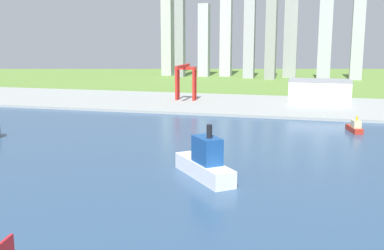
{
  "coord_description": "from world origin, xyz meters",
  "views": [
    {
      "loc": [
        62.13,
        30.47,
        67.68
      ],
      "look_at": [
        14.27,
        213.51,
        31.87
      ],
      "focal_mm": 43.75,
      "sensor_mm": 36.0,
      "label": 1
    }
  ],
  "objects_px": {
    "ferry_boat": "(205,163)",
    "warehouse_main": "(319,91)",
    "port_crane_red": "(185,74)",
    "tugboat_small": "(355,127)"
  },
  "relations": [
    {
      "from": "ferry_boat",
      "to": "tugboat_small",
      "type": "bearing_deg",
      "value": 59.82
    },
    {
      "from": "tugboat_small",
      "to": "warehouse_main",
      "type": "height_order",
      "value": "warehouse_main"
    },
    {
      "from": "tugboat_small",
      "to": "warehouse_main",
      "type": "relative_size",
      "value": 0.39
    },
    {
      "from": "ferry_boat",
      "to": "port_crane_red",
      "type": "height_order",
      "value": "port_crane_red"
    },
    {
      "from": "warehouse_main",
      "to": "port_crane_red",
      "type": "bearing_deg",
      "value": -173.56
    },
    {
      "from": "ferry_boat",
      "to": "tugboat_small",
      "type": "distance_m",
      "value": 157.54
    },
    {
      "from": "port_crane_red",
      "to": "tugboat_small",
      "type": "bearing_deg",
      "value": -36.2
    },
    {
      "from": "ferry_boat",
      "to": "warehouse_main",
      "type": "relative_size",
      "value": 0.68
    },
    {
      "from": "ferry_boat",
      "to": "tugboat_small",
      "type": "xyz_separation_m",
      "value": [
        79.16,
        136.14,
        -4.25
      ]
    },
    {
      "from": "ferry_boat",
      "to": "warehouse_main",
      "type": "bearing_deg",
      "value": 78.41
    }
  ]
}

